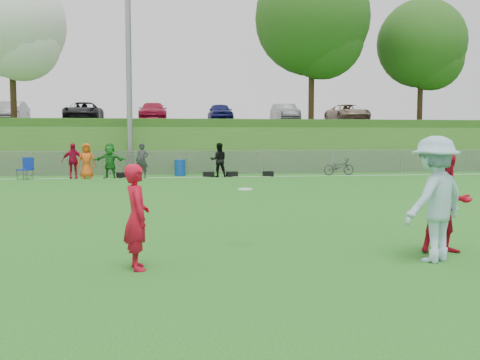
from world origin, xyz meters
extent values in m
plane|color=#135D1B|center=(0.00, 0.00, 0.00)|extent=(120.00, 120.00, 0.00)
cube|color=white|center=(0.00, 18.00, 0.01)|extent=(60.00, 0.10, 0.01)
cube|color=gray|center=(0.00, 20.00, 0.60)|extent=(58.00, 0.02, 1.20)
cube|color=gray|center=(0.00, 20.00, 1.25)|extent=(58.00, 0.04, 0.04)
cylinder|color=gray|center=(-3.00, 20.80, 6.00)|extent=(0.30, 0.30, 12.00)
cube|color=#2B5B19|center=(0.00, 31.00, 1.50)|extent=(120.00, 18.00, 3.00)
cube|color=black|center=(0.00, 33.00, 3.05)|extent=(120.00, 12.00, 0.10)
cylinder|color=black|center=(-10.00, 25.00, 6.75)|extent=(0.36, 0.36, 7.50)
sphere|color=silver|center=(-10.00, 25.00, 8.62)|extent=(6.30, 6.30, 6.30)
sphere|color=silver|center=(-9.40, 24.70, 7.50)|extent=(4.50, 4.50, 4.50)
cylinder|color=black|center=(8.00, 24.50, 7.25)|extent=(0.36, 0.36, 8.50)
sphere|color=#1C4311|center=(8.00, 24.50, 9.38)|extent=(7.14, 7.14, 7.14)
sphere|color=#1C4311|center=(8.60, 24.20, 8.10)|extent=(5.10, 5.10, 5.10)
cylinder|color=black|center=(16.00, 26.00, 6.50)|extent=(0.36, 0.36, 7.00)
sphere|color=#1C4311|center=(16.00, 26.00, 8.25)|extent=(5.88, 5.88, 5.88)
sphere|color=#1C4311|center=(16.60, 25.70, 7.20)|extent=(4.20, 4.20, 4.20)
imported|color=gray|center=(-12.00, 32.00, 3.82)|extent=(1.52, 4.37, 1.44)
imported|color=black|center=(-7.00, 32.00, 3.82)|extent=(2.39, 5.18, 1.44)
imported|color=maroon|center=(-2.00, 32.00, 3.82)|extent=(2.02, 4.96, 1.44)
imported|color=navy|center=(3.00, 32.00, 3.82)|extent=(1.70, 4.23, 1.44)
imported|color=slate|center=(8.00, 32.00, 3.82)|extent=(1.52, 4.37, 1.44)
imported|color=gray|center=(13.00, 32.00, 3.82)|extent=(2.39, 5.18, 1.44)
imported|color=#AD0C31|center=(-5.53, 18.00, 0.85)|extent=(1.06, 0.62, 1.69)
imported|color=#E45415|center=(-4.89, 18.00, 0.85)|extent=(0.85, 0.57, 1.69)
imported|color=#207925|center=(-3.80, 18.00, 0.85)|extent=(1.63, 0.71, 1.69)
imported|color=#313033|center=(-2.26, 18.00, 0.85)|extent=(0.70, 0.55, 1.69)
imported|color=black|center=(1.49, 18.00, 0.85)|extent=(0.84, 0.66, 1.69)
cube|color=black|center=(-3.21, 18.10, 0.13)|extent=(0.62, 0.49, 0.26)
cube|color=black|center=(0.99, 18.10, 0.13)|extent=(0.60, 0.40, 0.26)
cube|color=black|center=(2.17, 18.10, 0.13)|extent=(0.61, 0.45, 0.26)
cube|color=black|center=(4.02, 18.10, 0.13)|extent=(0.58, 0.34, 0.26)
imported|color=red|center=(-1.58, -0.35, 0.80)|extent=(0.50, 0.65, 1.59)
imported|color=#B50C22|center=(3.62, 0.05, 0.86)|extent=(0.88, 0.71, 1.73)
imported|color=#9AC2D6|center=(3.10, -0.48, 1.00)|extent=(1.49, 1.27, 2.01)
cylinder|color=white|center=(0.27, 0.98, 1.06)|extent=(0.26, 0.26, 0.02)
cylinder|color=#0D3C97|center=(-0.40, 19.00, 0.42)|extent=(0.72, 0.72, 0.84)
cube|color=navy|center=(-7.68, 17.79, 0.45)|extent=(0.72, 0.72, 0.06)
cube|color=navy|center=(-7.59, 18.04, 0.74)|extent=(0.55, 0.23, 0.57)
imported|color=#2A292C|center=(7.83, 18.42, 0.43)|extent=(1.69, 0.71, 0.87)
camera|label=1|loc=(-1.14, -8.42, 1.99)|focal=40.00mm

